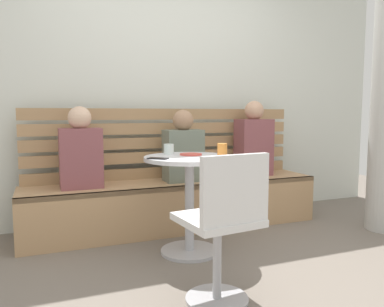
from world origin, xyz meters
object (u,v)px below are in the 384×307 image
Objects in this scene: booth_bench at (176,204)px; white_chair at (224,223)px; plate_small at (191,154)px; person_child_middle at (81,152)px; phone_on_table at (158,158)px; person_adult at (254,142)px; person_child_left at (183,150)px; cup_tumbler_orange at (222,150)px; cup_glass_short at (169,149)px; cafe_table at (189,186)px.

booth_bench is 3.18× the size of white_chair.
plate_small is at bearing 79.73° from white_chair.
phone_on_table is at bearing -57.18° from person_child_middle.
phone_on_table is at bearing -148.69° from person_adult.
white_chair is at bearing -128.80° from phone_on_table.
person_child_left is at bearing -1.39° from person_child_middle.
person_adult reaches higher than white_chair.
person_child_middle reaches higher than cup_tumbler_orange.
cup_tumbler_orange is (0.33, 0.69, 0.33)m from white_chair.
booth_bench is 1.00m from person_adult.
cup_glass_short is (-0.21, -0.42, 0.56)m from booth_bench.
person_child_left reaches higher than phone_on_table.
plate_small is (-0.17, 0.20, -0.04)m from cup_tumbler_orange.
person_adult is 1.43m from phone_on_table.
white_chair is (-0.23, -1.44, 0.24)m from booth_bench.
cup_glass_short is (-0.30, 0.34, -0.01)m from cup_tumbler_orange.
cafe_table is at bearing -118.49° from plate_small.
cafe_table is 5.29× the size of phone_on_table.
cafe_table is 1.19m from person_adult.
cafe_table is 9.25× the size of cup_glass_short.
cafe_table is at bearing 81.63° from white_chair.
cup_tumbler_orange is 0.48m from phone_on_table.
person_child_left is 0.96× the size of person_child_middle.
phone_on_table is at bearing 101.07° from white_chair.
cup_tumbler_orange reaches higher than plate_small.
booth_bench is at bearing 63.70° from cup_glass_short.
phone_on_table is (-1.22, -0.74, -0.03)m from person_adult.
person_child_middle reaches higher than white_chair.
booth_bench is at bearing -177.22° from person_adult.
person_adult is 1.14× the size of person_child_left.
white_chair is at bearing -91.59° from cup_glass_short.
booth_bench is at bearing 97.14° from cup_tumbler_orange.
cup_tumbler_orange is 1.25× the size of cup_glass_short.
person_child_middle is at bearing 140.72° from cup_tumbler_orange.
cafe_table is 0.35m from phone_on_table.
white_chair is at bearing -98.37° from cafe_table.
person_child_left reaches higher than cafe_table.
cup_tumbler_orange is at bearing 64.47° from white_chair.
person_child_left is 0.56m from plate_small.
cup_glass_short is at bearing -33.84° from person_child_middle.
person_adult is 1.09m from cup_tumbler_orange.
person_adult is 4.37× the size of plate_small.
cup_tumbler_orange reaches higher than cafe_table.
booth_bench is 3.65× the size of cafe_table.
white_chair is 6.07× the size of phone_on_table.
plate_small is (-0.91, -0.60, -0.03)m from person_adult.
white_chair is 1.59m from person_child_middle.
white_chair reaches higher than booth_bench.
phone_on_table is at bearing -122.94° from person_child_left.
booth_bench is 0.71m from cafe_table.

